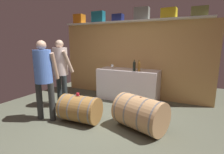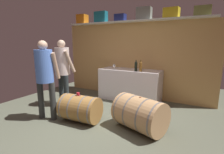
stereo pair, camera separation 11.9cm
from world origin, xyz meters
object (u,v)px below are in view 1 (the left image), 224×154
at_px(toolcase_orange, 79,19).
at_px(toolcase_grey, 142,14).
at_px(toolcase_olive, 200,12).
at_px(work_cabinet, 128,85).
at_px(visitor_tasting, 44,72).
at_px(toolcase_yellow, 169,13).
at_px(wine_bottle_dark, 134,66).
at_px(wine_barrel_near, 80,109).
at_px(winemaker_pouring, 61,66).
at_px(wine_glass, 112,66).
at_px(wine_bottle_amber, 139,66).
at_px(toolcase_navy, 118,18).
at_px(wine_barrel_far, 140,113).
at_px(toolcase_teal, 98,17).
at_px(tasting_cup, 78,94).

bearing_deg(toolcase_orange, toolcase_grey, -3.23).
bearing_deg(toolcase_olive, work_cabinet, -172.38).
xyz_separation_m(toolcase_orange, visitor_tasting, (0.73, -2.26, -1.35)).
distance_m(toolcase_yellow, wine_bottle_dark, 1.59).
relative_size(toolcase_yellow, wine_bottle_dark, 1.23).
height_order(wine_barrel_near, winemaker_pouring, winemaker_pouring).
height_order(toolcase_olive, wine_glass, toolcase_olive).
height_order(toolcase_grey, wine_bottle_amber, toolcase_grey).
distance_m(toolcase_navy, work_cabinet, 1.96).
height_order(toolcase_navy, toolcase_yellow, toolcase_yellow).
relative_size(work_cabinet, wine_barrel_far, 1.61).
xyz_separation_m(toolcase_yellow, winemaker_pouring, (-2.33, -1.47, -1.32)).
height_order(work_cabinet, visitor_tasting, visitor_tasting).
bearing_deg(toolcase_orange, toolcase_olive, -3.23).
bearing_deg(wine_barrel_far, work_cabinet, 137.51).
bearing_deg(wine_glass, toolcase_olive, 11.33).
xyz_separation_m(toolcase_teal, work_cabinet, (1.10, -0.24, -1.95)).
height_order(toolcase_navy, toolcase_olive, toolcase_olive).
height_order(toolcase_yellow, visitor_tasting, toolcase_yellow).
distance_m(toolcase_grey, wine_barrel_near, 3.00).
xyz_separation_m(toolcase_grey, wine_bottle_amber, (0.10, -0.45, -1.37)).
height_order(winemaker_pouring, visitor_tasting, winemaker_pouring).
xyz_separation_m(toolcase_olive, winemaker_pouring, (-3.02, -1.47, -1.31)).
bearing_deg(toolcase_teal, wine_barrel_near, -68.41).
xyz_separation_m(toolcase_teal, winemaker_pouring, (-0.25, -1.47, -1.35)).
relative_size(tasting_cup, winemaker_pouring, 0.04).
bearing_deg(toolcase_olive, wine_bottle_dark, -164.00).
distance_m(toolcase_olive, work_cabinet, 2.55).
xyz_separation_m(toolcase_teal, wine_bottle_dark, (1.34, -0.42, -1.37)).
relative_size(toolcase_yellow, visitor_tasting, 0.22).
height_order(toolcase_teal, wine_bottle_amber, toolcase_teal).
height_order(toolcase_yellow, toolcase_olive, toolcase_yellow).
xyz_separation_m(toolcase_yellow, wine_bottle_dark, (-0.75, -0.42, -1.34)).
height_order(toolcase_navy, wine_barrel_far, toolcase_navy).
bearing_deg(toolcase_teal, tasting_cup, -69.53).
distance_m(wine_bottle_dark, tasting_cup, 1.79).
bearing_deg(wine_bottle_amber, toolcase_orange, 168.37).
height_order(toolcase_grey, toolcase_olive, toolcase_grey).
relative_size(wine_bottle_amber, wine_glass, 2.08).
height_order(toolcase_olive, tasting_cup, toolcase_olive).
distance_m(toolcase_olive, wine_glass, 2.53).
bearing_deg(wine_glass, toolcase_teal, 148.44).
xyz_separation_m(wine_glass, wine_barrel_near, (0.04, -1.61, -0.71)).
height_order(wine_bottle_amber, winemaker_pouring, winemaker_pouring).
distance_m(wine_bottle_amber, tasting_cup, 1.82).
bearing_deg(toolcase_orange, toolcase_navy, -3.23).
distance_m(wine_glass, tasting_cup, 1.65).
bearing_deg(toolcase_orange, toolcase_yellow, -3.23).
bearing_deg(toolcase_teal, winemaker_pouring, -97.64).
bearing_deg(toolcase_teal, toolcase_orange, -178.12).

